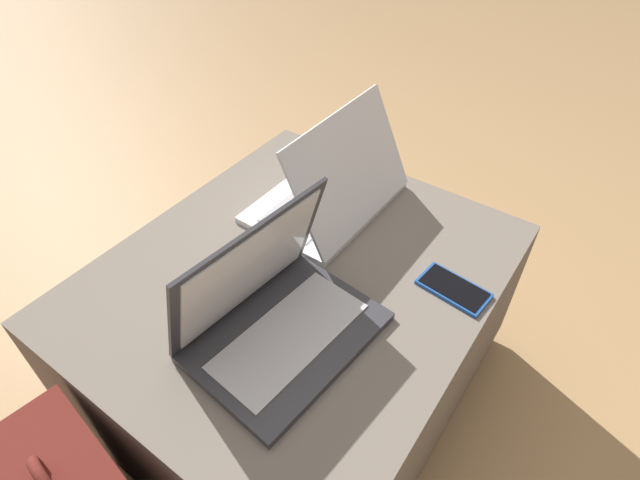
{
  "coord_description": "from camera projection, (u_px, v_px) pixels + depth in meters",
  "views": [
    {
      "loc": [
        -0.56,
        -0.45,
        1.16
      ],
      "look_at": [
        0.03,
        -0.04,
        0.5
      ],
      "focal_mm": 28.0,
      "sensor_mm": 36.0,
      "label": 1
    }
  ],
  "objects": [
    {
      "name": "laptop_far",
      "position": [
        333.0,
        191.0,
        1.15
      ],
      "size": [
        0.35,
        0.26,
        0.24
      ],
      "rotation": [
        0.0,
        0.0,
        3.13
      ],
      "color": "silver",
      "rests_on": "ottoman"
    },
    {
      "name": "ground_plane",
      "position": [
        302.0,
        380.0,
        1.31
      ],
      "size": [
        14.0,
        14.0,
        0.0
      ],
      "primitive_type": "plane",
      "color": "tan"
    },
    {
      "name": "laptop_near",
      "position": [
        274.0,
        313.0,
        0.88
      ],
      "size": [
        0.35,
        0.27,
        0.25
      ],
      "rotation": [
        0.0,
        0.0,
        -0.1
      ],
      "color": "#333338",
      "rests_on": "ottoman"
    },
    {
      "name": "ottoman",
      "position": [
        300.0,
        331.0,
        1.17
      ],
      "size": [
        0.86,
        0.74,
        0.42
      ],
      "color": "#3D3832",
      "rests_on": "ground_plane"
    },
    {
      "name": "cell_phone",
      "position": [
        454.0,
        289.0,
        0.99
      ],
      "size": [
        0.09,
        0.14,
        0.01
      ],
      "rotation": [
        0.0,
        0.0,
        6.18
      ],
      "color": "#1E4C9E",
      "rests_on": "ottoman"
    }
  ]
}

